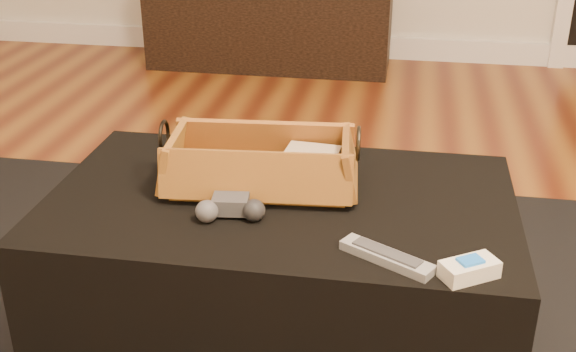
% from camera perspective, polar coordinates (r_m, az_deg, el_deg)
% --- Properties ---
extents(baseboard, '(5.00, 0.04, 0.12)m').
position_cam_1_polar(baseboard, '(4.11, 8.58, 9.97)').
color(baseboard, white).
rests_on(baseboard, floor).
extents(media_cabinet, '(1.27, 0.45, 0.50)m').
position_cam_1_polar(media_cabinet, '(3.92, -1.39, 12.32)').
color(media_cabinet, black).
rests_on(media_cabinet, floor).
extents(ottoman, '(1.00, 0.60, 0.42)m').
position_cam_1_polar(ottoman, '(1.66, -0.57, -8.09)').
color(ottoman, black).
rests_on(ottoman, area_rug).
extents(tv_remote, '(0.23, 0.09, 0.02)m').
position_cam_1_polar(tv_remote, '(1.58, -3.00, -0.17)').
color(tv_remote, black).
rests_on(tv_remote, wicker_basket).
extents(cloth_bundle, '(0.12, 0.09, 0.06)m').
position_cam_1_polar(cloth_bundle, '(1.60, 1.94, 1.04)').
color(cloth_bundle, tan).
rests_on(cloth_bundle, wicker_basket).
extents(wicker_basket, '(0.44, 0.26, 0.15)m').
position_cam_1_polar(wicker_basket, '(1.58, -2.18, 0.81)').
color(wicker_basket, '#9F6D23').
rests_on(wicker_basket, ottoman).
extents(game_controller, '(0.15, 0.09, 0.05)m').
position_cam_1_polar(game_controller, '(1.46, -4.57, -2.55)').
color(game_controller, '#353638').
rests_on(game_controller, ottoman).
extents(silver_remote, '(0.18, 0.13, 0.02)m').
position_cam_1_polar(silver_remote, '(1.34, 7.80, -6.33)').
color(silver_remote, gray).
rests_on(silver_remote, ottoman).
extents(cream_gadget, '(0.11, 0.10, 0.04)m').
position_cam_1_polar(cream_gadget, '(1.31, 14.14, -7.14)').
color(cream_gadget, beige).
rests_on(cream_gadget, ottoman).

